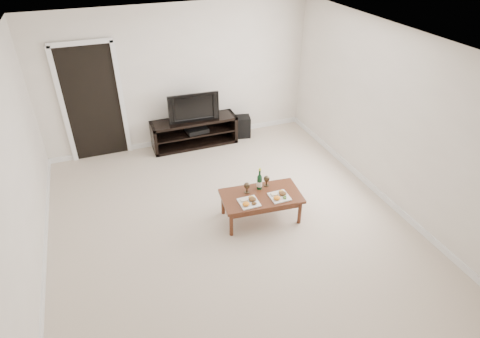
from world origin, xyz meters
name	(u,v)px	position (x,y,z in m)	size (l,w,h in m)	color
floor	(229,224)	(0.00, 0.00, 0.00)	(5.50, 5.50, 0.00)	beige
back_wall	(178,77)	(0.00, 2.77, 1.30)	(5.00, 0.04, 2.60)	white
ceiling	(226,43)	(0.00, 0.00, 2.62)	(5.00, 5.50, 0.04)	white
doorway	(93,104)	(-1.55, 2.73, 1.02)	(0.90, 0.02, 2.05)	black
media_console	(194,132)	(0.17, 2.50, 0.28)	(1.63, 0.45, 0.55)	black
television	(193,106)	(0.17, 2.50, 0.82)	(0.95, 0.12, 0.55)	black
av_receiver	(197,130)	(0.22, 2.48, 0.33)	(0.40, 0.30, 0.08)	black
subwoofer	(243,126)	(1.18, 2.52, 0.21)	(0.28, 0.28, 0.42)	black
coffee_table	(261,207)	(0.49, -0.02, 0.21)	(1.14, 0.62, 0.42)	#562B18
plate_left	(249,201)	(0.25, -0.14, 0.45)	(0.27, 0.27, 0.07)	white
plate_right	(279,195)	(0.71, -0.16, 0.45)	(0.27, 0.27, 0.07)	white
wine_bottle	(260,179)	(0.52, 0.14, 0.59)	(0.07, 0.07, 0.35)	#0D3219
goblet_left	(247,188)	(0.32, 0.11, 0.51)	(0.09, 0.09, 0.17)	#3B2F20
goblet_right	(267,181)	(0.65, 0.17, 0.51)	(0.09, 0.09, 0.17)	#3B2F20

